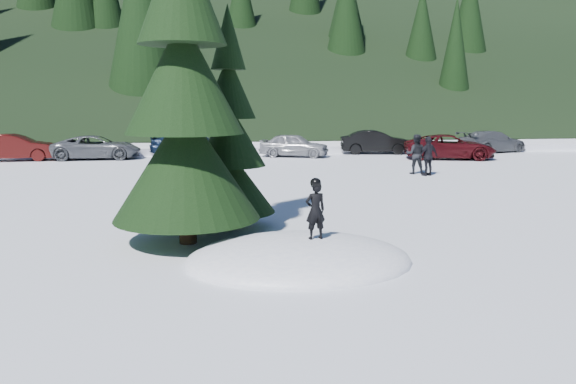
{
  "coord_description": "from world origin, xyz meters",
  "views": [
    {
      "loc": [
        -1.68,
        -10.5,
        3.12
      ],
      "look_at": [
        0.04,
        1.78,
        1.1
      ],
      "focal_mm": 35.0,
      "sensor_mm": 36.0,
      "label": 1
    }
  ],
  "objects": [
    {
      "name": "car_5",
      "position": [
        8.12,
        21.78,
        0.69
      ],
      "size": [
        4.38,
        2.09,
        1.39
      ],
      "primitive_type": "imported",
      "rotation": [
        0.0,
        0.0,
        1.42
      ],
      "color": "black",
      "rests_on": "ground"
    },
    {
      "name": "car_6",
      "position": [
        11.13,
        18.21,
        0.67
      ],
      "size": [
        5.18,
        3.28,
        1.33
      ],
      "primitive_type": "imported",
      "rotation": [
        0.0,
        0.0,
        1.33
      ],
      "color": "#3C0A0E",
      "rests_on": "ground"
    },
    {
      "name": "car_7",
      "position": [
        15.4,
        21.7,
        0.66
      ],
      "size": [
        4.9,
        3.23,
        1.32
      ],
      "primitive_type": "imported",
      "rotation": [
        0.0,
        0.0,
        1.9
      ],
      "color": "#484B4F",
      "rests_on": "ground"
    },
    {
      "name": "car_2",
      "position": [
        -7.72,
        20.84,
        0.64
      ],
      "size": [
        4.64,
        2.19,
        1.28
      ],
      "primitive_type": "imported",
      "rotation": [
        0.0,
        0.0,
        1.58
      ],
      "color": "#53565B",
      "rests_on": "ground"
    },
    {
      "name": "adult_0",
      "position": [
        7.07,
        12.51,
        0.85
      ],
      "size": [
        1.0,
        0.89,
        1.71
      ],
      "primitive_type": "imported",
      "rotation": [
        0.0,
        0.0,
        2.79
      ],
      "color": "black",
      "rests_on": "ground"
    },
    {
      "name": "adult_1",
      "position": [
        7.38,
        11.88,
        0.83
      ],
      "size": [
        1.05,
        0.74,
        1.65
      ],
      "primitive_type": "imported",
      "rotation": [
        0.0,
        0.0,
        3.53
      ],
      "color": "black",
      "rests_on": "ground"
    },
    {
      "name": "car_1",
      "position": [
        -11.78,
        20.55,
        0.7
      ],
      "size": [
        4.37,
        1.88,
        1.4
      ],
      "primitive_type": "imported",
      "rotation": [
        0.0,
        0.0,
        1.67
      ],
      "color": "#370B0A",
      "rests_on": "ground"
    },
    {
      "name": "child_skier",
      "position": [
        0.3,
        -0.1,
        1.04
      ],
      "size": [
        0.45,
        0.34,
        1.12
      ],
      "primitive_type": "imported",
      "rotation": [
        0.0,
        0.0,
        3.35
      ],
      "color": "black",
      "rests_on": "snow_mound"
    },
    {
      "name": "ground",
      "position": [
        0.0,
        0.0,
        0.0
      ],
      "size": [
        200.0,
        200.0,
        0.0
      ],
      "primitive_type": "plane",
      "color": "white",
      "rests_on": "ground"
    },
    {
      "name": "spruce_tall",
      "position": [
        -2.2,
        1.8,
        3.32
      ],
      "size": [
        3.2,
        3.2,
        8.6
      ],
      "color": "black",
      "rests_on": "ground"
    },
    {
      "name": "snow_mound",
      "position": [
        0.0,
        0.0,
        0.0
      ],
      "size": [
        4.48,
        3.52,
        0.96
      ],
      "primitive_type": "ellipsoid",
      "color": "white",
      "rests_on": "ground"
    },
    {
      "name": "forest_hillside",
      "position": [
        0.0,
        54.0,
        12.5
      ],
      "size": [
        200.0,
        60.0,
        25.0
      ],
      "primitive_type": null,
      "color": "black",
      "rests_on": "ground"
    },
    {
      "name": "spruce_short",
      "position": [
        -1.2,
        3.2,
        2.1
      ],
      "size": [
        2.2,
        2.2,
        5.37
      ],
      "color": "black",
      "rests_on": "ground"
    },
    {
      "name": "car_3",
      "position": [
        -2.68,
        22.26,
        0.7
      ],
      "size": [
        4.94,
        2.22,
        1.4
      ],
      "primitive_type": "imported",
      "rotation": [
        0.0,
        0.0,
        1.62
      ],
      "color": "black",
      "rests_on": "ground"
    },
    {
      "name": "car_4",
      "position": [
        3.02,
        20.63,
        0.66
      ],
      "size": [
        4.17,
        2.85,
        1.32
      ],
      "primitive_type": "imported",
      "rotation": [
        0.0,
        0.0,
        1.2
      ],
      "color": "gray",
      "rests_on": "ground"
    }
  ]
}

